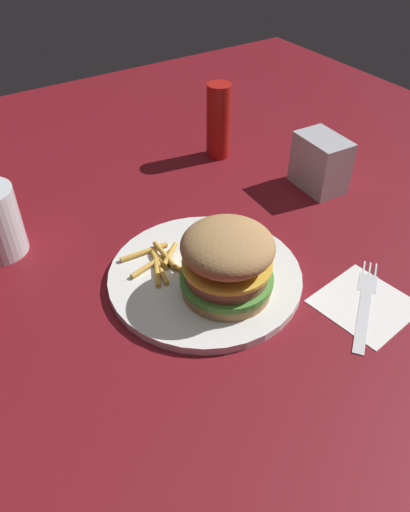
# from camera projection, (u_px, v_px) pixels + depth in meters

# --- Properties ---
(ground_plane) EXTENTS (1.60, 1.60, 0.00)m
(ground_plane) POSITION_uv_depth(u_px,v_px,m) (194.00, 292.00, 0.66)
(ground_plane) COLOR maroon
(plate) EXTENTS (0.26, 0.26, 0.01)m
(plate) POSITION_uv_depth(u_px,v_px,m) (205.00, 276.00, 0.67)
(plate) COLOR white
(plate) RESTS_ON ground_plane
(sandwich) EXTENTS (0.12, 0.12, 0.10)m
(sandwich) POSITION_uv_depth(u_px,v_px,m) (227.00, 261.00, 0.61)
(sandwich) COLOR tan
(sandwich) RESTS_ON plate
(fries_pile) EXTENTS (0.08, 0.08, 0.01)m
(fries_pile) POSITION_uv_depth(u_px,v_px,m) (158.00, 260.00, 0.68)
(fries_pile) COLOR gold
(fries_pile) RESTS_ON plate
(napkin) EXTENTS (0.12, 0.12, 0.00)m
(napkin) POSITION_uv_depth(u_px,v_px,m) (365.00, 304.00, 0.64)
(napkin) COLOR white
(napkin) RESTS_ON ground_plane
(fork) EXTENTS (0.12, 0.15, 0.00)m
(fork) POSITION_uv_depth(u_px,v_px,m) (365.00, 302.00, 0.64)
(fork) COLOR silver
(fork) RESTS_ON napkin
(napkin_dispenser) EXTENTS (0.09, 0.07, 0.09)m
(napkin_dispenser) POSITION_uv_depth(u_px,v_px,m) (320.00, 163.00, 0.83)
(napkin_dispenser) COLOR #B7BABF
(napkin_dispenser) RESTS_ON ground_plane
(ketchup_bottle) EXTENTS (0.04, 0.04, 0.14)m
(ketchup_bottle) POSITION_uv_depth(u_px,v_px,m) (219.00, 121.00, 0.90)
(ketchup_bottle) COLOR #B21914
(ketchup_bottle) RESTS_ON ground_plane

